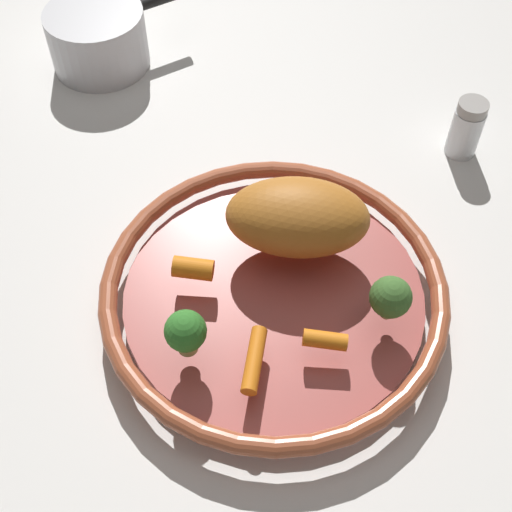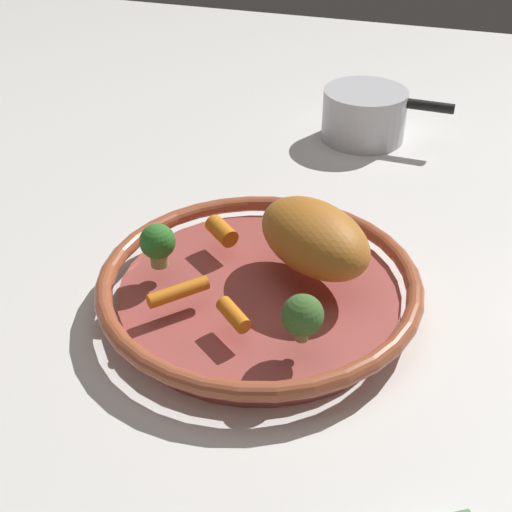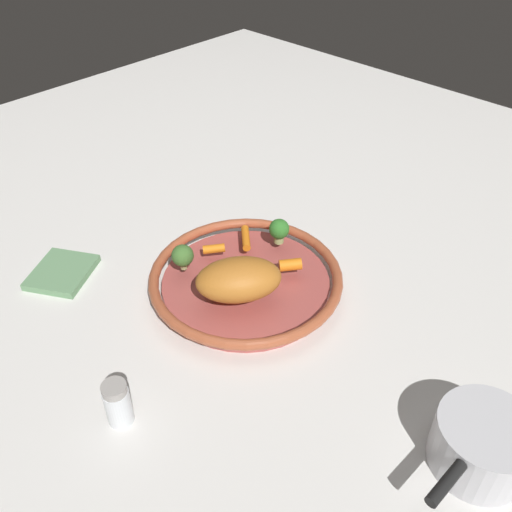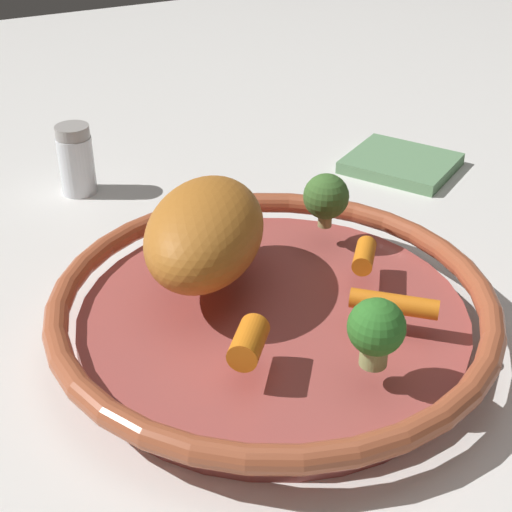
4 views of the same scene
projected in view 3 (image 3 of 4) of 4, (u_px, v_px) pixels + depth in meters
The scene contains 11 objects.
ground_plane at pixel (246, 290), 1.04m from camera, with size 2.28×2.28×0.00m, color silver.
serving_bowl at pixel (246, 281), 1.02m from camera, with size 0.36×0.36×0.04m.
roast_chicken_piece at pixel (239, 280), 0.94m from camera, with size 0.15×0.09×0.07m, color #B86B25.
baby_carrot_near_rim at pixel (216, 248), 1.05m from camera, with size 0.02×0.02×0.04m, color orange.
baby_carrot_center at pixel (246, 238), 1.08m from camera, with size 0.02×0.02×0.07m, color orange.
baby_carrot_back at pixel (290, 265), 1.01m from camera, with size 0.02×0.02×0.04m, color orange.
broccoli_floret_mid at pixel (279, 230), 1.06m from camera, with size 0.04×0.04×0.05m.
broccoli_floret_large at pixel (183, 256), 1.00m from camera, with size 0.04×0.04×0.05m.
salt_shaker at pixel (118, 403), 0.79m from camera, with size 0.04×0.04×0.08m.
saucepan at pixel (482, 444), 0.74m from camera, with size 0.21×0.13×0.08m.
dish_towel at pixel (62, 272), 1.07m from camera, with size 0.12×0.10×0.01m, color #669366.
Camera 3 is at (-0.54, -0.55, 0.70)m, focal length 38.76 mm.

